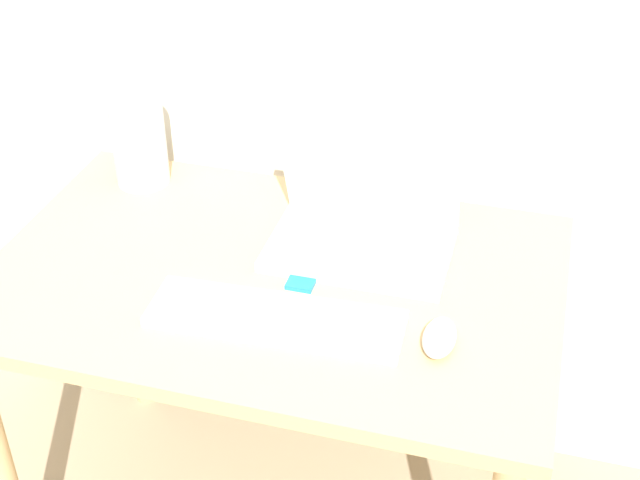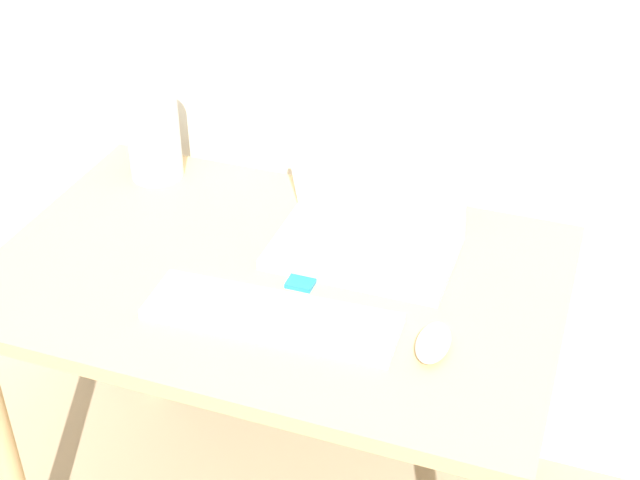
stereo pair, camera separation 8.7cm
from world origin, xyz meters
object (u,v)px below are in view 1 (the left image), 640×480
Objects in this scene: mouse at (440,337)px; mp3_player at (302,282)px; laptop at (363,223)px; keyboard at (276,318)px; vase at (136,121)px.

mp3_player is at bearing 159.50° from mouse.
laptop reaches higher than keyboard.
mouse is at bearing -20.50° from mp3_player.
laptop reaches higher than mp3_player.
laptop reaches higher than mouse.
mp3_player is at bearing 84.77° from keyboard.
laptop is at bearing 127.11° from mouse.
mouse is at bearing 3.66° from keyboard.
mouse reaches higher than mp3_player.
keyboard is 8.82× the size of mp3_player.
vase is (-0.42, 0.38, 0.13)m from keyboard.
vase is at bearing 167.40° from laptop.
keyboard is 4.25× the size of mouse.
keyboard is 1.52× the size of vase.
keyboard is (-0.09, -0.27, -0.04)m from laptop.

